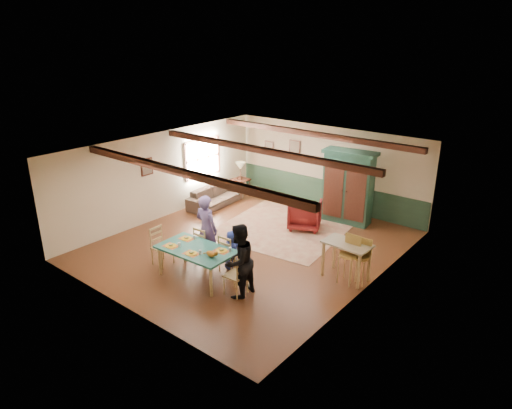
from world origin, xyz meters
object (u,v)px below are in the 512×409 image
Objects in this scene: dining_chair_end_left at (162,246)px; person_man at (207,229)px; person_child at (232,251)px; end_table at (241,188)px; bar_stool_left at (348,260)px; bar_stool_right at (360,262)px; armchair at (305,215)px; cat at (211,253)px; dining_table at (197,263)px; dining_chair_end_right at (235,274)px; dining_chair_far_left at (205,244)px; table_lamp at (240,171)px; armoire at (348,187)px; sofa at (215,196)px; dining_chair_far_right at (230,253)px; counter_table at (346,261)px; person_woman at (239,261)px.

person_man reaches higher than dining_chair_end_left.
person_child is 5.39m from end_table.
bar_stool_left is 1.08× the size of bar_stool_right.
person_child is at bearing 65.06° from armchair.
dining_table is at bearing 169.70° from cat.
dining_chair_end_right is 1.04× the size of armchair.
table_lamp reaches higher than dining_chair_far_left.
dining_chair_far_left is at bearing -114.11° from armoire.
sofa is (-3.48, 3.04, -0.20)m from person_child.
dining_chair_far_right is at bearing 63.33° from dining_table.
dining_chair_end_right is 1.83m from person_man.
dining_chair_end_right is 4.16m from armchair.
counter_table is (2.36, 1.37, -0.06)m from person_child.
person_child is at bearing -90.00° from dining_chair_far_right.
table_lamp reaches higher than dining_chair_end_right.
table_lamp is (0.12, 1.17, 0.65)m from sofa.
dining_chair_far_right is at bearing 180.00° from dining_chair_far_left.
armchair is (-0.24, 4.20, -0.43)m from cat.
person_child is at bearing -174.29° from dining_chair_far_left.
dining_table is 3.52m from bar_stool_left.
dining_table is 3.03× the size of table_lamp.
armoire is 3.62m from counter_table.
bar_stool_right is at bearing 119.62° from armchair.
person_child reaches higher than end_table.
bar_stool_right is (4.26, 2.26, 0.05)m from dining_chair_end_left.
dining_chair_end_left is 5.41m from end_table.
person_woman is 0.79× the size of sofa.
dining_chair_far_left is 0.55× the size of person_man.
armchair is at bearing -105.11° from dining_chair_far_left.
person_man is 1.05× the size of person_woman.
dining_chair_end_right is at bearing -136.97° from sofa.
end_table is (-3.56, 5.12, -0.53)m from cat.
person_woman is at bearing 8.13° from cat.
dining_chair_far_left is 1.47× the size of end_table.
table_lamp is (-4.27, 4.99, 0.12)m from person_woman.
dining_chair_end_right is 5.75m from sofa.
dining_table is 3.80m from bar_stool_right.
person_man is at bearing -161.76° from bar_stool_right.
dining_chair_end_right is 6.51m from end_table.
table_lamp is (-3.37, 4.29, 0.48)m from dining_chair_far_right.
table_lamp is (-3.32, 0.93, 0.54)m from armchair.
armoire is at bearing 4.24° from table_lamp.
dining_chair_far_right is 1.06m from dining_chair_end_right.
dining_chair_far_right is 0.90× the size of bar_stool_right.
person_child reaches higher than sofa.
dining_chair_end_right is at bearing 133.15° from person_child.
dining_chair_far_right is 1.75m from dining_chair_end_left.
bar_stool_left is at bearing -27.19° from end_table.
cat is at bearing -55.23° from table_lamp.
dining_chair_far_right is at bearing -104.59° from armoire.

